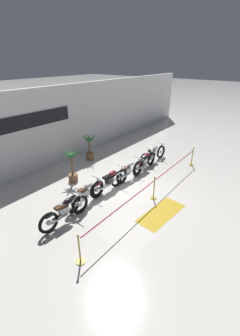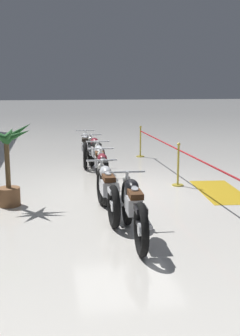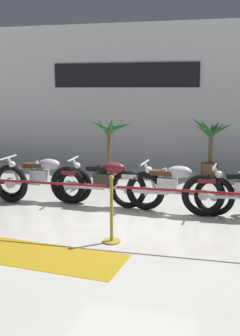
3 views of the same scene
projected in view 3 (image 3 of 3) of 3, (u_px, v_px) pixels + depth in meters
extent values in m
plane|color=silver|center=(129.00, 218.00, 7.72)|extent=(120.00, 120.00, 0.00)
cube|color=white|center=(168.00, 97.00, 12.22)|extent=(28.00, 0.25, 4.20)
cube|color=black|center=(125.00, 75.00, 12.26)|extent=(4.34, 0.04, 0.70)
torus|color=black|center=(10.00, 184.00, 8.72)|extent=(0.79, 0.14, 0.79)
cylinder|color=silver|center=(10.00, 184.00, 8.72)|extent=(0.19, 0.09, 0.19)
cylinder|color=silver|center=(14.00, 171.00, 8.65)|extent=(0.31, 0.07, 0.59)
cylinder|color=silver|center=(8.00, 157.00, 8.63)|extent=(0.06, 0.62, 0.04)
sphere|color=silver|center=(12.00, 164.00, 8.63)|extent=(0.14, 0.14, 0.14)
torus|color=black|center=(75.00, 185.00, 8.68)|extent=(0.75, 0.14, 0.75)
torus|color=black|center=(10.00, 182.00, 9.00)|extent=(0.75, 0.14, 0.75)
cylinder|color=silver|center=(75.00, 185.00, 8.68)|extent=(0.18, 0.08, 0.17)
cylinder|color=silver|center=(10.00, 182.00, 9.00)|extent=(0.18, 0.08, 0.17)
cylinder|color=silver|center=(79.00, 172.00, 8.61)|extent=(0.30, 0.06, 0.59)
cube|color=silver|center=(40.00, 176.00, 8.82)|extent=(0.36, 0.23, 0.26)
cylinder|color=silver|center=(41.00, 167.00, 8.78)|extent=(0.18, 0.11, 0.24)
cylinder|color=silver|center=(37.00, 166.00, 8.79)|extent=(0.18, 0.11, 0.24)
cylinder|color=silver|center=(24.00, 183.00, 8.78)|extent=(0.70, 0.08, 0.07)
cube|color=#ADAFB5|center=(42.00, 182.00, 8.84)|extent=(1.16, 0.08, 0.06)
ellipsoid|color=#B7BABF|center=(49.00, 164.00, 8.72)|extent=(0.46, 0.23, 0.22)
cube|color=#4C2D19|center=(33.00, 165.00, 8.81)|extent=(0.40, 0.21, 0.09)
cube|color=#B7BABF|center=(12.00, 170.00, 8.94)|extent=(0.32, 0.17, 0.08)
cylinder|color=silver|center=(73.00, 159.00, 8.59)|extent=(0.05, 0.62, 0.04)
sphere|color=silver|center=(77.00, 166.00, 8.59)|extent=(0.14, 0.14, 0.14)
torus|color=black|center=(145.00, 191.00, 8.17)|extent=(0.78, 0.19, 0.77)
torus|color=black|center=(68.00, 185.00, 8.65)|extent=(0.78, 0.19, 0.77)
cylinder|color=silver|center=(145.00, 191.00, 8.17)|extent=(0.18, 0.09, 0.18)
cylinder|color=silver|center=(68.00, 185.00, 8.65)|extent=(0.18, 0.09, 0.18)
cylinder|color=silver|center=(150.00, 177.00, 8.09)|extent=(0.31, 0.08, 0.59)
cube|color=#2D2D30|center=(103.00, 180.00, 8.40)|extent=(0.37, 0.24, 0.26)
cylinder|color=#2D2D30|center=(105.00, 170.00, 8.35)|extent=(0.19, 0.12, 0.24)
cylinder|color=#2D2D30|center=(101.00, 170.00, 8.37)|extent=(0.19, 0.12, 0.24)
cylinder|color=silver|center=(87.00, 187.00, 8.38)|extent=(0.70, 0.12, 0.07)
cube|color=#ADAFB5|center=(105.00, 187.00, 8.41)|extent=(1.32, 0.14, 0.06)
ellipsoid|color=maroon|center=(114.00, 168.00, 8.28)|extent=(0.47, 0.25, 0.22)
cube|color=black|center=(97.00, 169.00, 8.39)|extent=(0.41, 0.23, 0.09)
cube|color=maroon|center=(70.00, 172.00, 8.59)|extent=(0.33, 0.18, 0.08)
cylinder|color=silver|center=(145.00, 163.00, 8.07)|extent=(0.08, 0.62, 0.04)
sphere|color=silver|center=(149.00, 170.00, 8.07)|extent=(0.14, 0.14, 0.14)
torus|color=black|center=(214.00, 196.00, 7.78)|extent=(0.76, 0.17, 0.76)
torus|color=black|center=(128.00, 189.00, 8.29)|extent=(0.76, 0.17, 0.76)
cylinder|color=silver|center=(214.00, 196.00, 7.78)|extent=(0.19, 0.09, 0.18)
cylinder|color=silver|center=(128.00, 189.00, 8.29)|extent=(0.19, 0.09, 0.18)
cylinder|color=silver|center=(220.00, 181.00, 7.70)|extent=(0.31, 0.08, 0.59)
cube|color=silver|center=(167.00, 184.00, 8.02)|extent=(0.37, 0.25, 0.26)
cylinder|color=silver|center=(170.00, 174.00, 7.97)|extent=(0.19, 0.12, 0.24)
cylinder|color=silver|center=(166.00, 174.00, 8.00)|extent=(0.19, 0.12, 0.24)
cylinder|color=silver|center=(150.00, 192.00, 8.01)|extent=(0.70, 0.12, 0.07)
cube|color=#ADAFB5|center=(170.00, 192.00, 8.03)|extent=(1.34, 0.16, 0.06)
ellipsoid|color=#B7BABF|center=(180.00, 172.00, 7.90)|extent=(0.47, 0.25, 0.22)
cube|color=#4C2D19|center=(161.00, 173.00, 8.02)|extent=(0.41, 0.23, 0.09)
cube|color=#B7BABF|center=(131.00, 176.00, 8.22)|extent=(0.33, 0.18, 0.08)
cylinder|color=silver|center=(214.00, 167.00, 7.69)|extent=(0.08, 0.62, 0.04)
sphere|color=silver|center=(219.00, 175.00, 7.69)|extent=(0.14, 0.14, 0.14)
torus|color=black|center=(203.00, 195.00, 7.77)|extent=(0.81, 0.19, 0.80)
cylinder|color=silver|center=(203.00, 195.00, 7.77)|extent=(0.19, 0.09, 0.19)
cylinder|color=silver|center=(228.00, 197.00, 7.55)|extent=(0.70, 0.12, 0.07)
cube|color=black|center=(238.00, 176.00, 7.59)|extent=(0.41, 0.23, 0.09)
cube|color=maroon|center=(207.00, 180.00, 7.70)|extent=(0.33, 0.18, 0.08)
cylinder|color=brown|center=(209.00, 171.00, 11.03)|extent=(0.45, 0.45, 0.42)
cylinder|color=brown|center=(210.00, 148.00, 10.92)|extent=(0.10, 0.10, 0.78)
cone|color=#235B28|center=(221.00, 129.00, 10.74)|extent=(0.63, 0.23, 0.42)
cone|color=#235B28|center=(215.00, 128.00, 10.92)|extent=(0.37, 0.43, 0.48)
cone|color=#235B28|center=(212.00, 129.00, 11.07)|extent=(0.19, 0.62, 0.38)
cone|color=#235B28|center=(206.00, 127.00, 10.96)|extent=(0.45, 0.41, 0.50)
cone|color=#235B28|center=(202.00, 126.00, 10.85)|extent=(0.63, 0.20, 0.55)
cone|color=#235B28|center=(203.00, 130.00, 10.74)|extent=(0.55, 0.49, 0.45)
cone|color=#235B28|center=(209.00, 130.00, 10.58)|extent=(0.25, 0.66, 0.43)
cone|color=#235B28|center=(218.00, 129.00, 10.67)|extent=(0.49, 0.42, 0.48)
cylinder|color=brown|center=(109.00, 177.00, 10.44)|extent=(0.45, 0.45, 0.37)
cylinder|color=brown|center=(109.00, 150.00, 10.31)|extent=(0.10, 0.10, 0.98)
cone|color=#235B28|center=(119.00, 127.00, 10.11)|extent=(0.66, 0.26, 0.33)
cone|color=#235B28|center=(116.00, 125.00, 10.36)|extent=(0.39, 0.55, 0.45)
cone|color=#235B28|center=(111.00, 125.00, 10.44)|extent=(0.19, 0.58, 0.35)
cone|color=#235B28|center=(103.00, 125.00, 10.38)|extent=(0.54, 0.49, 0.42)
cone|color=#235B28|center=(101.00, 126.00, 10.18)|extent=(0.53, 0.35, 0.40)
cone|color=#235B28|center=(104.00, 127.00, 10.01)|extent=(0.27, 0.56, 0.38)
cone|color=#235B28|center=(111.00, 125.00, 9.96)|extent=(0.38, 0.61, 0.50)
cylinder|color=gold|center=(112.00, 241.00, 6.50)|extent=(0.28, 0.28, 0.03)
cylinder|color=gold|center=(112.00, 211.00, 6.41)|extent=(0.05, 0.05, 0.95)
sphere|color=gold|center=(111.00, 178.00, 6.32)|extent=(0.08, 0.08, 0.08)
cube|color=#B78E19|center=(47.00, 257.00, 5.93)|extent=(2.29, 1.13, 0.01)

